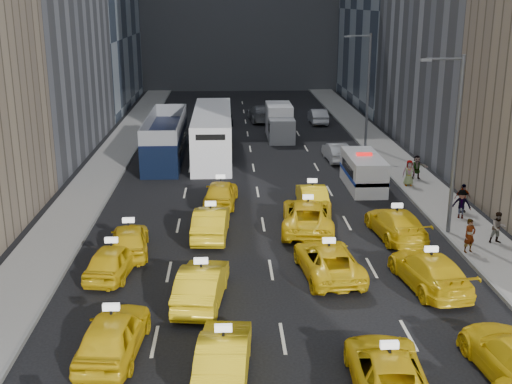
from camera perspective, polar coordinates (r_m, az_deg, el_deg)
The scene contains 35 objects.
ground at distance 21.52m, azimuth 2.87°, elevation -15.48°, with size 160.00×160.00×0.00m, color black.
sidewalk_west at distance 45.42m, azimuth -13.54°, elevation 1.73°, with size 3.00×90.00×0.15m, color gray.
sidewalk_east at distance 46.29m, azimuth 12.93°, elevation 2.05°, with size 3.00×90.00×0.15m, color gray.
curb_west at distance 45.16m, azimuth -11.73°, elevation 1.79°, with size 0.15×90.00×0.18m, color slate.
curb_east at distance 45.91m, azimuth 11.19°, elevation 2.06°, with size 0.15×90.00×0.18m, color slate.
streetlight_near at distance 32.75m, azimuth 17.18°, elevation 4.45°, with size 2.15×0.22×9.00m.
streetlight_far at distance 51.74m, azimuth 9.82°, elevation 9.22°, with size 2.15×0.22×9.00m.
taxi_4 at distance 22.37m, azimuth -12.59°, elevation -12.24°, with size 1.85×4.59×1.56m, color yellow.
taxi_5 at distance 20.83m, azimuth -2.89°, elevation -14.29°, with size 1.56×4.48×1.48m, color yellow.
taxi_6 at distance 20.57m, azimuth 11.63°, elevation -15.31°, with size 2.23×4.83×1.34m, color yellow.
taxi_8 at distance 28.46m, azimuth -12.62°, elevation -5.92°, with size 1.66×4.12×1.40m, color yellow.
taxi_9 at distance 25.46m, azimuth -4.86°, elevation -8.17°, with size 1.63×4.68×1.54m, color yellow.
taxi_10 at distance 27.93m, azimuth 6.44°, elevation -6.06°, with size 2.32×5.03×1.40m, color yellow.
taxi_11 at distance 27.61m, azimuth 15.17°, elevation -6.76°, with size 2.06×5.07×1.47m, color yellow.
taxi_12 at distance 30.59m, azimuth -11.17°, elevation -4.15°, with size 1.72×4.28×1.46m, color yellow.
taxi_13 at distance 32.21m, azimuth -4.02°, elevation -2.71°, with size 1.63×4.66×1.54m, color yellow.
taxi_14 at distance 33.23m, azimuth 4.61°, elevation -2.08°, with size 2.58×5.60×1.56m, color yellow.
taxi_15 at distance 32.83m, azimuth 12.34°, elevation -2.76°, with size 2.04×5.03×1.46m, color yellow.
taxi_16 at distance 37.08m, azimuth -3.15°, elevation -0.08°, with size 1.78×4.43×1.51m, color yellow.
taxi_17 at distance 36.84m, azimuth 4.99°, elevation -0.34°, with size 1.46×4.18×1.38m, color yellow.
nypd_van at distance 41.01m, azimuth 9.51°, elevation 1.75°, with size 2.12×5.32×2.27m.
double_decker at distance 48.06m, azimuth -8.04°, elevation 4.74°, with size 2.89×11.26×3.26m.
city_bus at distance 48.90m, azimuth -3.88°, elevation 5.19°, with size 3.41×13.45×3.45m.
box_truck at distance 55.34m, azimuth 2.12°, elevation 6.22°, with size 2.88×6.38×2.82m.
misc_car_0 at distance 47.81m, azimuth 7.16°, elevation 3.56°, with size 1.44×4.13×1.36m, color #B2B4BA.
misc_car_1 at distance 59.01m, azimuth -7.66°, elevation 6.10°, with size 2.43×5.27×1.46m, color black.
misc_car_2 at distance 63.30m, azimuth 0.45°, elevation 7.03°, with size 2.24×5.50×1.60m, color slate.
misc_car_3 at distance 61.52m, azimuth -2.82°, elevation 6.60°, with size 1.57×3.89×1.33m, color black.
misc_car_4 at distance 62.44m, azimuth 5.53°, elevation 6.74°, with size 1.51×4.32×1.42m, color #B2B3BA.
pedestrian_0 at distance 31.41m, azimuth 18.46°, elevation -3.71°, with size 0.59×0.39×1.63m, color gray.
pedestrian_1 at distance 33.07m, azimuth 20.73°, elevation -2.98°, with size 0.75×0.41×1.55m, color gray.
pedestrian_2 at distance 36.15m, azimuth 17.81°, elevation -1.02°, with size 1.02×0.42×1.58m, color gray.
pedestrian_3 at distance 37.19m, azimuth 17.87°, elevation -0.52°, with size 0.94×0.43×1.61m, color gray.
pedestrian_4 at distance 41.67m, azimuth 13.44°, elevation 1.67°, with size 0.80×0.44×1.64m, color gray.
pedestrian_5 at distance 43.31m, azimuth 14.09°, elevation 2.15°, with size 1.46×0.42×1.57m, color gray.
Camera 1 is at (-1.89, -18.12, 11.47)m, focal length 45.00 mm.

